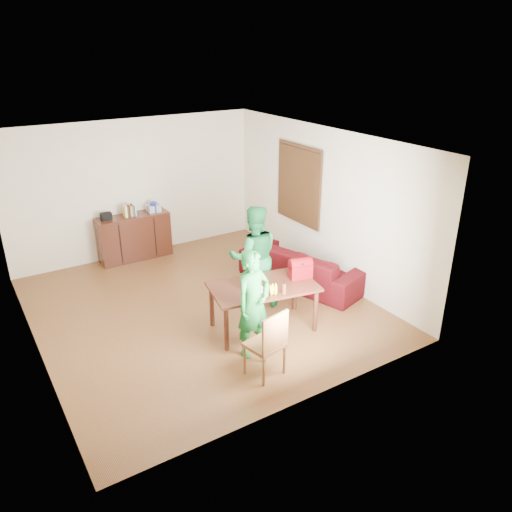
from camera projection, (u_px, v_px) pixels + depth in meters
room at (194, 230)px, 7.79m from camera, size 5.20×5.70×2.90m
table at (263, 291)px, 7.35m from camera, size 1.69×1.15×0.73m
chair at (265, 356)px, 6.45m from camera, size 0.51×0.49×0.96m
person_near at (253, 303)px, 6.72m from camera, size 0.63×0.48×1.54m
person_far at (254, 257)px, 7.97m from camera, size 1.00×0.90×1.70m
laptop at (254, 288)px, 7.14m from camera, size 0.33×0.26×0.21m
bananas at (273, 293)px, 7.03m from camera, size 0.17×0.11×0.06m
bottle at (284, 288)px, 7.05m from camera, size 0.07×0.07×0.17m
red_bag at (300, 270)px, 7.51m from camera, size 0.38×0.28×0.25m
sofa at (302, 266)px, 8.89m from camera, size 1.52×2.45×0.67m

